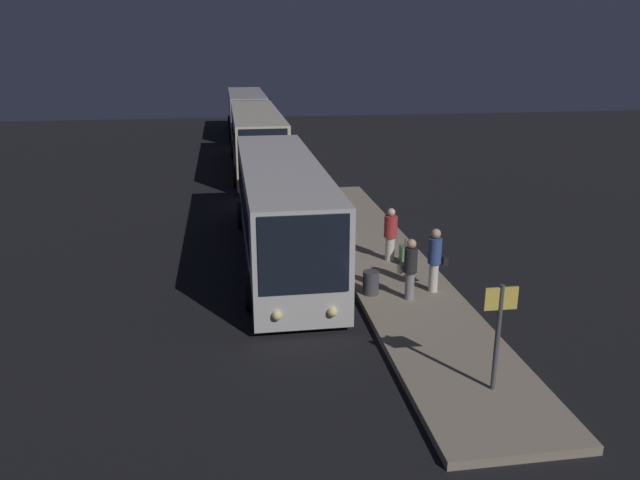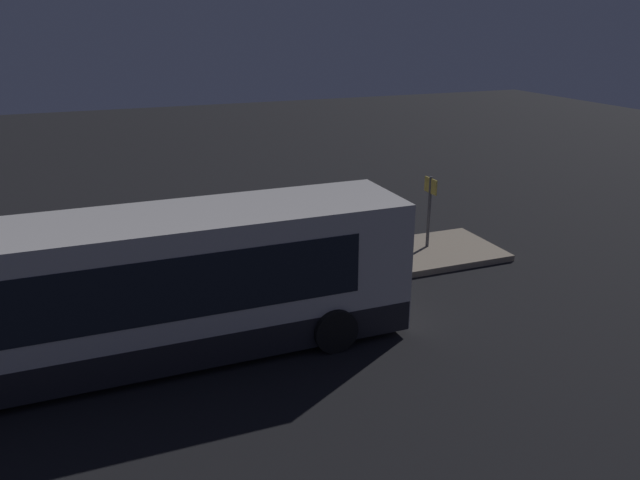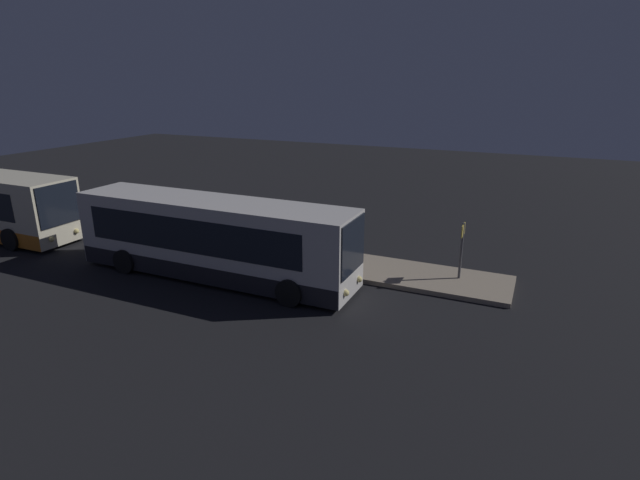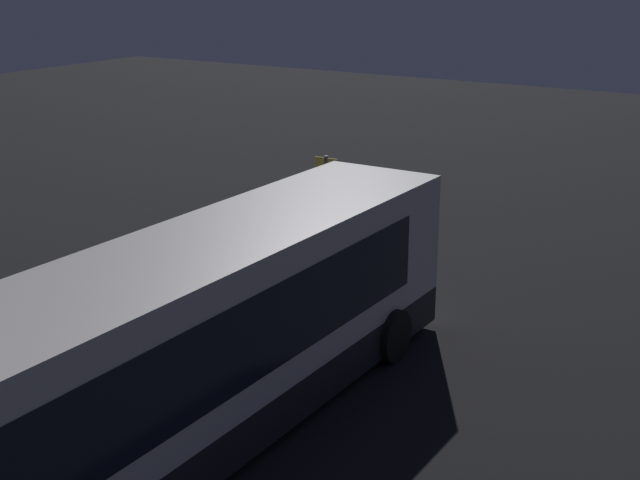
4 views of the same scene
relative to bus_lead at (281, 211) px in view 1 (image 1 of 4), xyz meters
name	(u,v)px [view 1 (image 1 of 4)]	position (x,y,z in m)	size (l,w,h in m)	color
ground	(289,268)	(1.11, 0.11, -1.57)	(80.00, 80.00, 0.00)	black
platform	(382,260)	(1.11, 3.10, -1.47)	(20.00, 2.79, 0.18)	gray
bus_lead	(281,211)	(0.00, 0.00, 0.00)	(11.79, 2.71, 3.15)	silver
bus_second	(257,141)	(-14.67, 0.00, 0.00)	(12.43, 2.77, 3.15)	beige
bus_third	(247,114)	(-27.86, 0.00, -0.02)	(10.63, 2.81, 3.10)	#B2ADA8
passenger_boarding	(435,257)	(4.00, 3.83, -0.40)	(0.42, 0.58, 1.80)	silver
passenger_waiting	(391,233)	(1.35, 3.28, -0.48)	(0.48, 0.48, 1.69)	silver
passenger_with_bags	(410,267)	(4.42, 3.00, -0.47)	(0.60, 0.57, 1.68)	gray
suitcase	(405,255)	(1.75, 3.65, -1.09)	(0.40, 0.27, 0.81)	#598C59
sign_post	(499,324)	(9.06, 3.37, 0.03)	(0.10, 0.66, 2.23)	#4C4C51
trash_bin	(371,283)	(3.94, 2.07, -1.06)	(0.44, 0.44, 0.65)	#3F3F44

